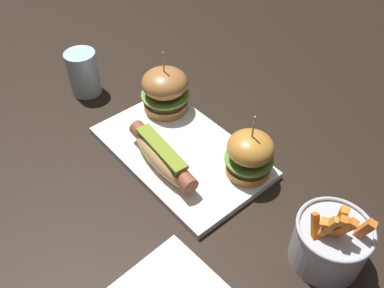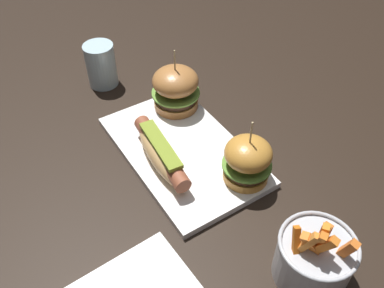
{
  "view_description": "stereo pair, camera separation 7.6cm",
  "coord_description": "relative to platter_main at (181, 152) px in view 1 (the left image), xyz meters",
  "views": [
    {
      "loc": [
        0.45,
        -0.35,
        0.58
      ],
      "look_at": [
        0.03,
        0.0,
        0.05
      ],
      "focal_mm": 38.42,
      "sensor_mm": 36.0,
      "label": 1
    },
    {
      "loc": [
        0.49,
        -0.29,
        0.58
      ],
      "look_at": [
        0.03,
        0.0,
        0.05
      ],
      "focal_mm": 38.42,
      "sensor_mm": 36.0,
      "label": 2
    }
  ],
  "objects": [
    {
      "name": "hot_dog",
      "position": [
        0.01,
        -0.05,
        0.03
      ],
      "size": [
        0.19,
        0.06,
        0.05
      ],
      "color": "tan",
      "rests_on": "platter_main"
    },
    {
      "name": "slider_right",
      "position": [
        0.13,
        0.06,
        0.05
      ],
      "size": [
        0.09,
        0.09,
        0.13
      ],
      "color": "#C18232",
      "rests_on": "platter_main"
    },
    {
      "name": "ground_plane",
      "position": [
        0.0,
        0.0,
        -0.01
      ],
      "size": [
        3.0,
        3.0,
        0.0
      ],
      "primitive_type": "plane",
      "color": "black"
    },
    {
      "name": "fries_bucket",
      "position": [
        0.32,
        0.03,
        0.04
      ],
      "size": [
        0.12,
        0.12,
        0.14
      ],
      "color": "#B7BABF",
      "rests_on": "ground"
    },
    {
      "name": "water_glass",
      "position": [
        -0.3,
        -0.03,
        0.04
      ],
      "size": [
        0.07,
        0.07,
        0.1
      ],
      "primitive_type": "cylinder",
      "color": "silver",
      "rests_on": "ground"
    },
    {
      "name": "slider_left",
      "position": [
        -0.12,
        0.06,
        0.06
      ],
      "size": [
        0.1,
        0.1,
        0.14
      ],
      "color": "#AD6F39",
      "rests_on": "platter_main"
    },
    {
      "name": "platter_main",
      "position": [
        0.0,
        0.0,
        0.0
      ],
      "size": [
        0.34,
        0.21,
        0.01
      ],
      "primitive_type": "cube",
      "color": "white",
      "rests_on": "ground"
    }
  ]
}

